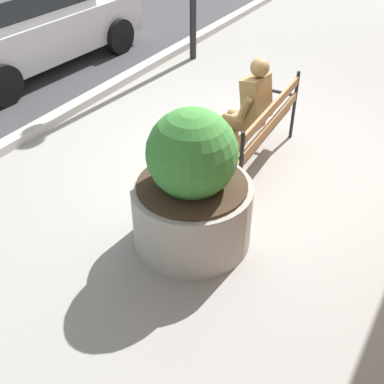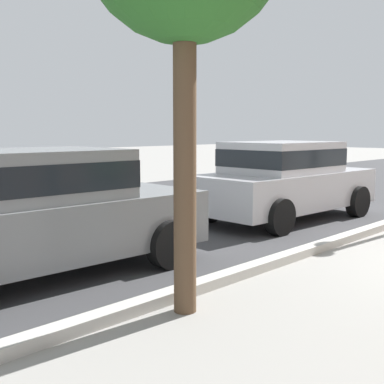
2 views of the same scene
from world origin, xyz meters
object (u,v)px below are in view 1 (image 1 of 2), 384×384
object	(u,v)px
bronze_statue_seated	(246,111)
concrete_planter	(192,191)
park_bench	(258,127)
parked_car_silver	(24,19)

from	to	relation	value
bronze_statue_seated	concrete_planter	xyz separation A→B (m)	(-1.68, -0.26, -0.05)
park_bench	parked_car_silver	size ratio (longest dim) A/B	0.44
bronze_statue_seated	concrete_planter	world-z (taller)	concrete_planter
park_bench	parked_car_silver	world-z (taller)	parked_car_silver
bronze_statue_seated	parked_car_silver	world-z (taller)	parked_car_silver
park_bench	bronze_statue_seated	distance (m)	0.25
park_bench	parked_car_silver	bearing A→B (deg)	79.75
bronze_statue_seated	park_bench	bearing A→B (deg)	-108.60
bronze_statue_seated	concrete_planter	size ratio (longest dim) A/B	0.94
concrete_planter	parked_car_silver	size ratio (longest dim) A/B	0.35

